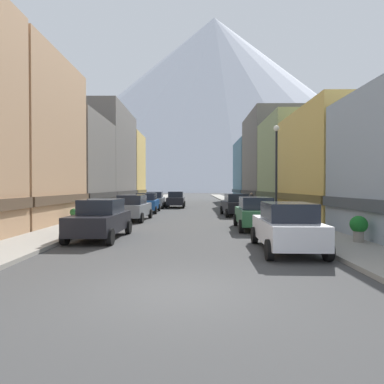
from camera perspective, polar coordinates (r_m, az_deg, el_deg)
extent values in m
plane|color=#3D3D3D|center=(7.91, -2.87, -16.44)|extent=(400.00, 400.00, 0.00)
cube|color=gray|center=(43.12, -8.61, -2.11)|extent=(2.50, 100.00, 0.15)
cube|color=gray|center=(43.00, 8.10, -2.11)|extent=(2.50, 100.00, 0.15)
cube|color=tan|center=(23.98, -29.43, 7.50)|extent=(7.74, 8.41, 10.30)
cube|color=brown|center=(23.83, -29.36, -1.01)|extent=(8.04, 8.41, 0.50)
cube|color=#66605B|center=(31.99, -20.82, 4.26)|extent=(7.15, 9.04, 8.49)
cube|color=#2D2B29|center=(31.94, -20.79, -0.48)|extent=(7.45, 9.04, 0.50)
cube|color=#66605B|center=(42.38, -15.99, 5.55)|extent=(7.82, 12.33, 11.58)
cube|color=#2D2B29|center=(42.25, -15.96, -0.12)|extent=(8.12, 12.33, 0.50)
cube|color=#D8B259|center=(52.76, -12.32, 3.98)|extent=(7.15, 8.44, 10.34)
cube|color=brown|center=(52.69, -12.31, 0.10)|extent=(7.45, 8.44, 0.50)
cube|color=#D8B259|center=(26.35, 27.02, 4.02)|extent=(9.47, 10.05, 7.65)
cube|color=brown|center=(26.32, 26.98, -0.82)|extent=(9.77, 10.05, 0.50)
cube|color=#8C9966|center=(35.19, 19.39, 4.44)|extent=(8.79, 9.15, 9.07)
cube|color=#3F442D|center=(35.13, 19.37, -0.35)|extent=(9.09, 9.15, 0.50)
cube|color=#66605B|center=(45.36, 14.48, 5.33)|extent=(7.97, 11.64, 11.70)
cube|color=#2D2B29|center=(45.23, 14.46, -0.05)|extent=(8.27, 11.64, 0.50)
cube|color=slate|center=(56.81, 10.97, 3.50)|extent=(6.85, 11.11, 9.83)
cube|color=#22333F|center=(56.76, 10.96, 0.16)|extent=(7.15, 11.11, 0.50)
cube|color=black|center=(15.80, -15.24, -4.98)|extent=(1.96, 4.45, 0.80)
cube|color=#1E232D|center=(15.99, -14.99, -2.32)|extent=(1.66, 2.24, 0.64)
cylinder|color=black|center=(14.03, -13.61, -7.37)|extent=(0.24, 0.69, 0.68)
cylinder|color=black|center=(14.62, -20.63, -7.07)|extent=(0.24, 0.69, 0.68)
cylinder|color=black|center=(17.20, -10.66, -5.82)|extent=(0.24, 0.69, 0.68)
cylinder|color=black|center=(17.69, -16.52, -5.66)|extent=(0.24, 0.69, 0.68)
cube|color=slate|center=(23.85, -9.91, -2.97)|extent=(2.04, 4.48, 0.80)
cube|color=#1E232D|center=(23.57, -10.05, -1.26)|extent=(1.70, 2.27, 0.64)
cylinder|color=black|center=(25.69, -11.09, -3.59)|extent=(0.25, 0.69, 0.68)
cylinder|color=black|center=(25.31, -7.04, -3.64)|extent=(0.25, 0.69, 0.68)
cylinder|color=black|center=(22.52, -13.13, -4.23)|extent=(0.25, 0.69, 0.68)
cylinder|color=black|center=(22.08, -8.52, -4.32)|extent=(0.25, 0.69, 0.68)
cube|color=#19478C|center=(30.83, -7.57, -2.08)|extent=(1.89, 4.42, 0.80)
cube|color=#1E232D|center=(30.56, -7.63, -0.75)|extent=(1.63, 2.22, 0.64)
cylinder|color=black|center=(32.61, -8.81, -2.62)|extent=(0.23, 0.68, 0.68)
cylinder|color=black|center=(32.40, -5.59, -2.64)|extent=(0.23, 0.68, 0.68)
cylinder|color=black|center=(29.36, -9.76, -3.02)|extent=(0.23, 0.68, 0.68)
cylinder|color=black|center=(29.12, -6.18, -3.04)|extent=(0.23, 0.68, 0.68)
cube|color=slate|center=(37.13, -6.23, -1.56)|extent=(1.91, 4.43, 0.80)
cube|color=#1E232D|center=(36.86, -6.27, -0.46)|extent=(1.63, 2.22, 0.64)
cylinder|color=black|center=(38.89, -7.34, -2.04)|extent=(0.23, 0.68, 0.68)
cylinder|color=black|center=(38.72, -4.63, -2.05)|extent=(0.23, 0.68, 0.68)
cylinder|color=black|center=(35.62, -7.96, -2.32)|extent=(0.23, 0.68, 0.68)
cylinder|color=black|center=(35.43, -5.01, -2.33)|extent=(0.23, 0.68, 0.68)
cube|color=silver|center=(12.90, 15.59, -6.32)|extent=(1.99, 4.46, 0.80)
cube|color=#1E232D|center=(12.59, 15.86, -3.20)|extent=(1.67, 2.25, 0.64)
cylinder|color=black|center=(14.39, 10.45, -7.15)|extent=(0.24, 0.69, 0.68)
cylinder|color=black|center=(14.76, 17.59, -6.97)|extent=(0.24, 0.69, 0.68)
cylinder|color=black|center=(11.18, 12.90, -9.51)|extent=(0.24, 0.69, 0.68)
cylinder|color=black|center=(11.65, 21.94, -9.12)|extent=(0.24, 0.69, 0.68)
cube|color=#265933|center=(19.05, 10.55, -3.96)|extent=(2.01, 4.47, 0.80)
cube|color=#1E232D|center=(18.75, 10.66, -1.83)|extent=(1.68, 2.26, 0.64)
cylinder|color=black|center=(20.61, 7.36, -4.69)|extent=(0.25, 0.69, 0.68)
cylinder|color=black|center=(20.85, 12.42, -4.64)|extent=(0.25, 0.69, 0.68)
cylinder|color=black|center=(17.35, 8.28, -5.76)|extent=(0.25, 0.69, 0.68)
cylinder|color=black|center=(17.63, 14.28, -5.67)|extent=(0.25, 0.69, 0.68)
cube|color=black|center=(27.51, 7.36, -2.44)|extent=(2.03, 4.48, 0.80)
cube|color=#1E232D|center=(27.24, 7.45, -0.96)|extent=(1.69, 2.27, 0.64)
cylinder|color=black|center=(29.04, 5.02, -3.05)|extent=(0.25, 0.69, 0.68)
cylinder|color=black|center=(29.32, 8.60, -3.02)|extent=(0.25, 0.69, 0.68)
cylinder|color=black|center=(25.77, 5.95, -3.56)|extent=(0.25, 0.69, 0.68)
cylinder|color=black|center=(26.10, 9.96, -3.51)|extent=(0.25, 0.69, 0.68)
cube|color=black|center=(37.98, -2.75, -1.50)|extent=(1.84, 4.40, 0.80)
cube|color=#1E232D|center=(38.21, -2.73, -0.41)|extent=(1.60, 2.20, 0.64)
cylinder|color=black|center=(36.32, -1.44, -2.25)|extent=(0.22, 0.68, 0.68)
cylinder|color=black|center=(36.42, -4.34, -2.24)|extent=(0.22, 0.68, 0.68)
cylinder|color=black|center=(39.61, -1.29, -1.98)|extent=(0.22, 0.68, 0.68)
cylinder|color=black|center=(39.71, -3.95, -1.98)|extent=(0.22, 0.68, 0.68)
cylinder|color=#4C5156|center=(17.83, 19.80, -4.78)|extent=(0.56, 0.56, 0.90)
cylinder|color=#2D2D33|center=(17.79, 19.80, -3.21)|extent=(0.59, 0.59, 0.08)
cylinder|color=#4C4C51|center=(22.19, -19.29, -4.29)|extent=(0.50, 0.50, 0.42)
sphere|color=#29632D|center=(22.16, -19.30, -3.25)|extent=(0.48, 0.48, 0.48)
cylinder|color=gray|center=(15.14, 26.26, -6.74)|extent=(0.40, 0.40, 0.43)
sphere|color=#1A6924|center=(15.08, 26.28, -4.91)|extent=(0.69, 0.69, 0.69)
cylinder|color=gray|center=(25.42, 15.33, -3.74)|extent=(0.49, 0.49, 0.30)
sphere|color=#26682B|center=(25.39, 15.34, -2.81)|extent=(0.65, 0.65, 0.65)
cylinder|color=#333338|center=(34.69, 9.98, -1.59)|extent=(0.36, 0.36, 1.37)
sphere|color=tan|center=(34.67, 9.98, -0.27)|extent=(0.22, 0.22, 0.22)
cylinder|color=black|center=(20.82, 14.01, 2.40)|extent=(0.12, 0.12, 5.50)
sphere|color=white|center=(21.10, 14.04, 10.37)|extent=(0.36, 0.36, 0.36)
cone|color=silver|center=(275.84, 3.76, 14.62)|extent=(294.19, 294.19, 135.11)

